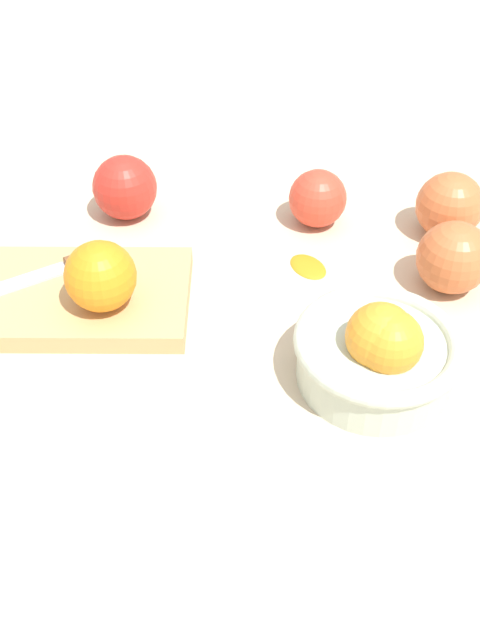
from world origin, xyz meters
TOP-DOWN VIEW (x-y plane):
  - ground_plane at (0.00, 0.00)m, footprint 2.40×2.40m
  - bowl at (-0.15, 0.13)m, footprint 0.16×0.16m
  - cutting_board at (0.15, 0.04)m, footprint 0.23×0.16m
  - orange_on_board at (0.13, 0.06)m, footprint 0.07×0.07m
  - knife at (0.19, 0.01)m, footprint 0.14×0.10m
  - apple_front_left at (-0.10, -0.14)m, footprint 0.07×0.07m
  - apple_mid_left at (-0.25, -0.02)m, footprint 0.08×0.08m
  - apple_front_right at (0.14, -0.14)m, footprint 0.08×0.08m
  - apple_front_left_2 at (-0.26, -0.12)m, footprint 0.08×0.08m
  - citrus_peel at (-0.09, -0.04)m, footprint 0.06×0.06m

SIDE VIEW (x-z plane):
  - ground_plane at x=0.00m, z-range 0.00..0.00m
  - citrus_peel at x=-0.09m, z-range 0.00..0.01m
  - cutting_board at x=0.15m, z-range 0.00..0.02m
  - knife at x=0.19m, z-range 0.02..0.03m
  - apple_front_left at x=-0.10m, z-range 0.00..0.07m
  - bowl at x=-0.15m, z-range -0.01..0.09m
  - apple_front_right at x=0.14m, z-range 0.00..0.08m
  - apple_front_left_2 at x=-0.26m, z-range 0.00..0.08m
  - apple_mid_left at x=-0.25m, z-range 0.00..0.08m
  - orange_on_board at x=0.13m, z-range 0.02..0.10m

